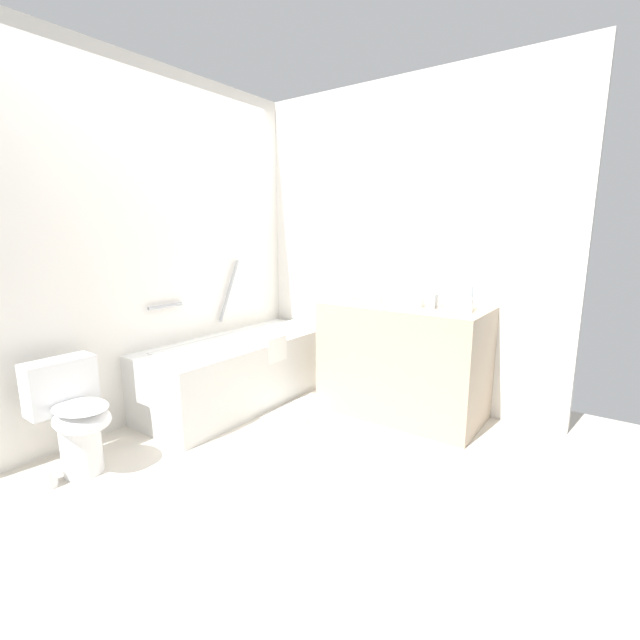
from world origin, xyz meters
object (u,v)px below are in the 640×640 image
toilet (73,414)px  drinking_glass_0 (376,296)px  bathtub (241,368)px  drinking_glass_2 (468,305)px  sink_basin (403,301)px  water_bottle_1 (468,298)px  toilet_paper_roll (46,478)px  water_bottle_2 (431,296)px  water_bottle_0 (371,287)px  drinking_glass_1 (348,293)px  drinking_glass_3 (437,301)px  sink_faucet (413,298)px  bath_mat (304,410)px

toilet → drinking_glass_0: 2.20m
bathtub → drinking_glass_2: (0.51, -1.69, 0.63)m
sink_basin → water_bottle_1: water_bottle_1 is taller
toilet → bathtub: bearing=90.8°
toilet_paper_roll → drinking_glass_2: bearing=-38.8°
drinking_glass_2 → water_bottle_2: bearing=89.4°
drinking_glass_0 → water_bottle_0: bearing=61.4°
drinking_glass_1 → drinking_glass_3: (0.05, -0.73, 0.00)m
sink_basin → drinking_glass_1: size_ratio=3.18×
water_bottle_0 → sink_faucet: bearing=-68.5°
bath_mat → toilet_paper_roll: 1.76m
sink_faucet → toilet_paper_roll: 2.67m
sink_basin → drinking_glass_2: (-0.01, -0.49, 0.02)m
water_bottle_0 → drinking_glass_2: water_bottle_0 is taller
toilet → drinking_glass_1: drinking_glass_1 is taller
drinking_glass_2 → drinking_glass_1: bearing=88.1°
sink_faucet → drinking_glass_3: (-0.11, -0.24, 0.02)m
water_bottle_0 → water_bottle_2: size_ratio=1.23×
toilet → drinking_glass_2: bearing=48.6°
bathtub → drinking_glass_1: size_ratio=17.45×
water_bottle_1 → drinking_glass_3: bearing=88.0°
sink_basin → toilet_paper_roll: size_ratio=2.80×
drinking_glass_3 → toilet_paper_roll: (-2.14, 1.40, -0.86)m
bathtub → water_bottle_2: bathtub is taller
sink_basin → drinking_glass_0: bearing=83.9°
sink_faucet → water_bottle_2: water_bottle_2 is taller
water_bottle_1 → bath_mat: 1.53m
bathtub → toilet_paper_roll: (-1.54, -0.04, -0.23)m
water_bottle_2 → drinking_glass_0: bearing=85.7°
drinking_glass_0 → toilet_paper_roll: size_ratio=0.95×
toilet_paper_roll → sink_faucet: bearing=-27.4°
toilet → water_bottle_1: size_ratio=3.40×
drinking_glass_0 → drinking_glass_2: drinking_glass_0 is taller
water_bottle_2 → toilet: bearing=142.5°
bathtub → toilet: (-1.34, 0.01, 0.07)m
sink_basin → water_bottle_0: (0.06, 0.31, 0.08)m
bath_mat → water_bottle_0: bearing=-37.6°
drinking_glass_3 → drinking_glass_0: bearing=95.3°
sink_basin → bath_mat: sink_basin is taller
toilet → water_bottle_0: water_bottle_0 is taller
bathtub → water_bottle_1: bathtub is taller
toilet_paper_roll → bathtub: bearing=1.3°
bath_mat → water_bottle_1: bearing=-68.2°
bathtub → bath_mat: size_ratio=2.57×
sink_faucet → toilet_paper_roll: size_ratio=1.38×
toilet_paper_roll → drinking_glass_3: bearing=-33.2°
bathtub → drinking_glass_0: (0.55, -0.96, 0.63)m
sink_basin → bath_mat: size_ratio=0.47×
water_bottle_0 → drinking_glass_0: water_bottle_0 is taller
water_bottle_1 → bath_mat: size_ratio=0.30×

